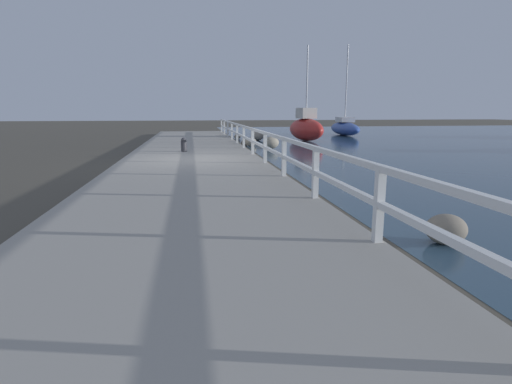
{
  "coord_description": "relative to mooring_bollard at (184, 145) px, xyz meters",
  "views": [
    {
      "loc": [
        -0.0,
        -13.04,
        1.78
      ],
      "look_at": [
        1.61,
        -3.04,
        -0.3
      ],
      "focal_mm": 28.0,
      "sensor_mm": 36.0,
      "label": 1
    }
  ],
  "objects": [
    {
      "name": "boulder_mid_strip",
      "position": [
        3.02,
        4.66,
        -0.32
      ],
      "size": [
        0.45,
        0.4,
        0.34
      ],
      "color": "#666056",
      "rests_on": "ground"
    },
    {
      "name": "boulder_upstream",
      "position": [
        3.66,
        -10.9,
        -0.28
      ],
      "size": [
        0.55,
        0.49,
        0.41
      ],
      "color": "slate",
      "rests_on": "ground"
    },
    {
      "name": "dock_walkway",
      "position": [
        0.3,
        -2.56,
        -0.38
      ],
      "size": [
        4.56,
        36.0,
        0.22
      ],
      "color": "#9E998E",
      "rests_on": "ground"
    },
    {
      "name": "boulder_far_strip",
      "position": [
        3.99,
        2.93,
        -0.2
      ],
      "size": [
        0.77,
        0.69,
        0.57
      ],
      "color": "gray",
      "rests_on": "ground"
    },
    {
      "name": "sailboat_red",
      "position": [
        7.02,
        7.53,
        0.26
      ],
      "size": [
        1.87,
        3.99,
        5.42
      ],
      "rotation": [
        0.0,
        0.0,
        0.15
      ],
      "color": "red",
      "rests_on": "water_surface"
    },
    {
      "name": "boulder_near_dock",
      "position": [
        3.25,
        4.4,
        -0.27
      ],
      "size": [
        0.58,
        0.52,
        0.44
      ],
      "color": "gray",
      "rests_on": "ground"
    },
    {
      "name": "ground_plane",
      "position": [
        0.3,
        -2.56,
        -0.49
      ],
      "size": [
        120.0,
        120.0,
        0.0
      ],
      "primitive_type": "plane",
      "color": "#4C473D"
    },
    {
      "name": "railing",
      "position": [
        2.48,
        -2.56,
        0.37
      ],
      "size": [
        0.1,
        32.5,
        0.93
      ],
      "color": "white",
      "rests_on": "dock_walkway"
    },
    {
      "name": "mooring_bollard",
      "position": [
        0.0,
        0.0,
        0.0
      ],
      "size": [
        0.22,
        0.22,
        0.54
      ],
      "color": "#333338",
      "rests_on": "dock_walkway"
    },
    {
      "name": "boulder_downstream",
      "position": [
        4.21,
        8.11,
        -0.2
      ],
      "size": [
        0.78,
        0.7,
        0.58
      ],
      "color": "gray",
      "rests_on": "ground"
    },
    {
      "name": "sailboat_blue",
      "position": [
        11.27,
        12.19,
        0.06
      ],
      "size": [
        1.9,
        5.74,
        6.26
      ],
      "rotation": [
        0.0,
        0.0,
        -0.1
      ],
      "color": "#2D4C9E",
      "rests_on": "water_surface"
    },
    {
      "name": "boulder_water_edge",
      "position": [
        3.16,
        9.57,
        -0.33
      ],
      "size": [
        0.42,
        0.38,
        0.32
      ],
      "color": "gray",
      "rests_on": "ground"
    }
  ]
}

